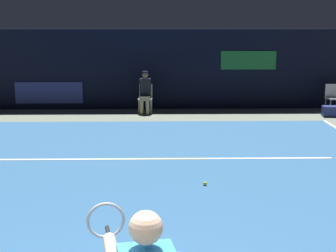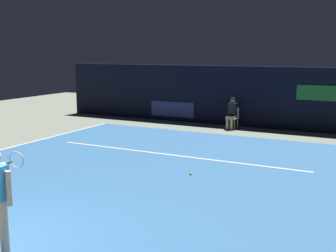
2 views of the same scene
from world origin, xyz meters
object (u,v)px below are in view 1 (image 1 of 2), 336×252
tennis_ball (205,184)px  line_judge_on_chair (145,92)px  equipment_bag (336,111)px  courtside_chair_near (333,96)px

tennis_ball → line_judge_on_chair: bearing=100.1°
line_judge_on_chair → equipment_bag: (5.84, -0.66, -0.53)m
line_judge_on_chair → tennis_ball: size_ratio=19.41×
courtside_chair_near → equipment_bag: courtside_chair_near is taller
line_judge_on_chair → tennis_ball: (1.24, -6.99, -0.64)m
line_judge_on_chair → equipment_bag: 5.90m
courtside_chair_near → equipment_bag: (-0.15, -0.82, -0.34)m
courtside_chair_near → equipment_bag: 0.90m
line_judge_on_chair → courtside_chair_near: 6.00m
line_judge_on_chair → tennis_ball: line_judge_on_chair is taller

